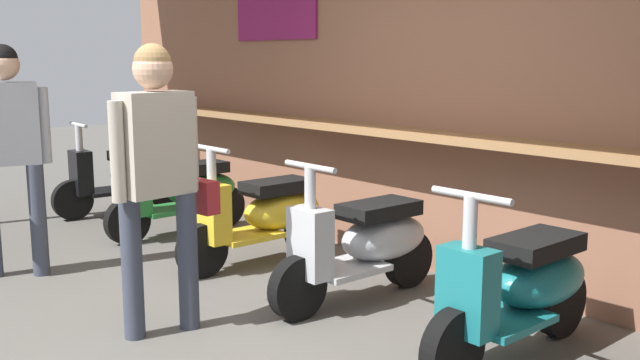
# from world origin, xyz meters

# --- Properties ---
(ground_plane) EXTENTS (26.64, 26.64, 0.00)m
(ground_plane) POSITION_xyz_m (0.00, 0.00, 0.00)
(ground_plane) COLOR #56544F
(scooter_black) EXTENTS (0.49, 1.40, 0.97)m
(scooter_black) POSITION_xyz_m (-3.57, 1.08, 0.39)
(scooter_black) COLOR black
(scooter_black) RESTS_ON ground_plane
(scooter_green) EXTENTS (0.46, 1.40, 0.97)m
(scooter_green) POSITION_xyz_m (-2.38, 1.08, 0.39)
(scooter_green) COLOR #237533
(scooter_green) RESTS_ON ground_plane
(scooter_yellow) EXTENTS (0.46, 1.40, 0.97)m
(scooter_yellow) POSITION_xyz_m (-1.14, 1.08, 0.39)
(scooter_yellow) COLOR gold
(scooter_yellow) RESTS_ON ground_plane
(scooter_silver) EXTENTS (0.46, 1.40, 0.97)m
(scooter_silver) POSITION_xyz_m (-0.01, 1.08, 0.39)
(scooter_silver) COLOR #B2B5BA
(scooter_silver) RESTS_ON ground_plane
(scooter_teal) EXTENTS (0.46, 1.40, 0.97)m
(scooter_teal) POSITION_xyz_m (1.19, 1.08, 0.39)
(scooter_teal) COLOR #197075
(scooter_teal) RESTS_ON ground_plane
(shopper_with_handbag) EXTENTS (0.32, 0.66, 1.68)m
(shopper_with_handbag) POSITION_xyz_m (-0.37, -0.22, 1.03)
(shopper_with_handbag) COLOR #383D4C
(shopper_with_handbag) RESTS_ON ground_plane
(shopper_passing) EXTENTS (0.35, 0.68, 1.70)m
(shopper_passing) POSITION_xyz_m (-2.07, -0.54, 1.04)
(shopper_passing) COLOR #383D4C
(shopper_passing) RESTS_ON ground_plane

